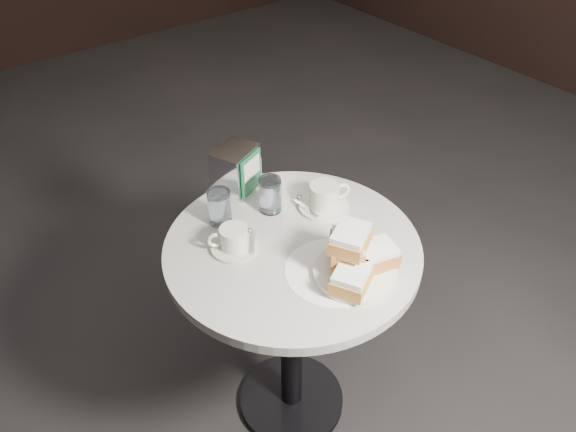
# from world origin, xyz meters

# --- Properties ---
(ground) EXTENTS (7.00, 7.00, 0.00)m
(ground) POSITION_xyz_m (0.00, 0.00, 0.00)
(ground) COLOR black
(ground) RESTS_ON ground
(cafe_table) EXTENTS (0.70, 0.70, 0.74)m
(cafe_table) POSITION_xyz_m (0.00, 0.00, 0.55)
(cafe_table) COLOR black
(cafe_table) RESTS_ON ground
(sugar_spill) EXTENTS (0.29, 0.29, 0.00)m
(sugar_spill) POSITION_xyz_m (0.02, -0.15, 0.75)
(sugar_spill) COLOR white
(sugar_spill) RESTS_ON cafe_table
(beignet_plate) EXTENTS (0.25, 0.25, 0.14)m
(beignet_plate) POSITION_xyz_m (0.05, -0.19, 0.80)
(beignet_plate) COLOR silver
(beignet_plate) RESTS_ON cafe_table
(coffee_cup_left) EXTENTS (0.17, 0.17, 0.07)m
(coffee_cup_left) POSITION_xyz_m (-0.13, 0.08, 0.77)
(coffee_cup_left) COLOR beige
(coffee_cup_left) RESTS_ON cafe_table
(coffee_cup_right) EXTENTS (0.18, 0.18, 0.08)m
(coffee_cup_right) POSITION_xyz_m (0.17, 0.07, 0.78)
(coffee_cup_right) COLOR white
(coffee_cup_right) RESTS_ON cafe_table
(water_glass_left) EXTENTS (0.08, 0.08, 0.11)m
(water_glass_left) POSITION_xyz_m (-0.10, 0.20, 0.80)
(water_glass_left) COLOR silver
(water_glass_left) RESTS_ON cafe_table
(water_glass_right) EXTENTS (0.07, 0.07, 0.11)m
(water_glass_right) POSITION_xyz_m (0.04, 0.16, 0.80)
(water_glass_right) COLOR white
(water_glass_right) RESTS_ON cafe_table
(napkin_dispenser) EXTENTS (0.16, 0.14, 0.15)m
(napkin_dispenser) POSITION_xyz_m (0.02, 0.30, 0.82)
(napkin_dispenser) COLOR white
(napkin_dispenser) RESTS_ON cafe_table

